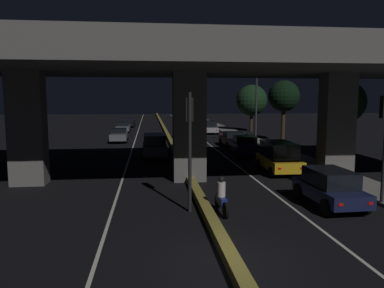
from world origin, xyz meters
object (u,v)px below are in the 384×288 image
object	(u,v)px
car_grey_second_oncoming	(119,135)
car_black_fourth_oncoming	(129,122)
car_dark_red_fourth	(233,139)
car_dark_blue_third	(245,145)
car_dark_blue_lead	(330,187)
car_taxi_yellow_second	(279,157)
car_grey_fifth	(184,131)
car_grey_lead_oncoming	(155,145)
motorcycle_blue_filtering_near	(222,198)
pedestrian_on_sidewalk	(322,151)
street_lamp	(254,101)
car_silver_sixth	(210,127)
car_grey_third_oncoming	(123,127)
traffic_light_left_of_median	(190,131)

from	to	relation	value
car_grey_second_oncoming	car_black_fourth_oncoming	world-z (taller)	car_black_fourth_oncoming
car_dark_red_fourth	car_dark_blue_third	bearing A→B (deg)	175.79
car_dark_blue_lead	car_taxi_yellow_second	bearing A→B (deg)	-3.94
car_dark_red_fourth	car_grey_second_oncoming	world-z (taller)	car_dark_red_fourth
car_grey_second_oncoming	car_taxi_yellow_second	bearing A→B (deg)	30.71
car_dark_blue_lead	car_grey_fifth	size ratio (longest dim) A/B	0.94
car_dark_blue_third	car_black_fourth_oncoming	size ratio (longest dim) A/B	0.92
car_black_fourth_oncoming	car_dark_blue_third	bearing A→B (deg)	21.13
car_dark_blue_lead	car_taxi_yellow_second	distance (m)	7.36
car_dark_blue_third	car_grey_lead_oncoming	distance (m)	7.27
motorcycle_blue_filtering_near	pedestrian_on_sidewalk	bearing A→B (deg)	-46.81
street_lamp	car_dark_blue_lead	bearing A→B (deg)	-96.81
street_lamp	car_dark_blue_third	xyz separation A→B (m)	(-2.43, -6.16, -3.57)
car_silver_sixth	car_grey_lead_oncoming	bearing A→B (deg)	158.17
car_grey_second_oncoming	car_grey_third_oncoming	distance (m)	11.37
traffic_light_left_of_median	motorcycle_blue_filtering_near	distance (m)	2.96
street_lamp	car_grey_third_oncoming	world-z (taller)	street_lamp
car_dark_blue_third	car_grey_second_oncoming	distance (m)	15.36
street_lamp	car_dark_blue_third	world-z (taller)	street_lamp
car_grey_fifth	car_silver_sixth	world-z (taller)	car_grey_fifth
car_grey_lead_oncoming	pedestrian_on_sidewalk	distance (m)	12.28
traffic_light_left_of_median	car_black_fourth_oncoming	world-z (taller)	traffic_light_left_of_median
car_grey_third_oncoming	car_silver_sixth	bearing A→B (deg)	71.67
car_grey_lead_oncoming	car_black_fourth_oncoming	size ratio (longest dim) A/B	0.86
car_dark_red_fourth	car_grey_third_oncoming	size ratio (longest dim) A/B	1.02
car_dark_red_fourth	car_grey_third_oncoming	bearing A→B (deg)	33.62
car_taxi_yellow_second	car_grey_lead_oncoming	distance (m)	10.15
car_grey_fifth	car_black_fourth_oncoming	world-z (taller)	car_grey_fifth
car_grey_second_oncoming	pedestrian_on_sidewalk	distance (m)	22.18
car_dark_blue_lead	car_dark_blue_third	xyz separation A→B (m)	(0.03, 14.48, -0.04)
street_lamp	motorcycle_blue_filtering_near	xyz separation A→B (m)	(-7.26, -21.16, -3.72)
street_lamp	car_dark_red_fourth	distance (m)	4.25
car_grey_lead_oncoming	pedestrian_on_sidewalk	size ratio (longest dim) A/B	2.28
car_silver_sixth	motorcycle_blue_filtering_near	distance (m)	33.91
car_dark_red_fourth	pedestrian_on_sidewalk	bearing A→B (deg)	-164.03
traffic_light_left_of_median	car_black_fourth_oncoming	size ratio (longest dim) A/B	1.00
car_grey_lead_oncoming	pedestrian_on_sidewalk	world-z (taller)	pedestrian_on_sidewalk
car_grey_fifth	motorcycle_blue_filtering_near	xyz separation A→B (m)	(-1.13, -27.57, -0.23)
car_dark_red_fourth	car_black_fourth_oncoming	distance (m)	27.96
traffic_light_left_of_median	street_lamp	distance (m)	22.40
car_dark_blue_lead	car_silver_sixth	xyz separation A→B (m)	(0.18, 33.02, 0.02)
car_silver_sixth	car_grey_fifth	bearing A→B (deg)	146.79
car_grey_fifth	car_grey_third_oncoming	distance (m)	12.22
car_dark_blue_third	car_grey_lead_oncoming	bearing A→B (deg)	95.87
car_grey_third_oncoming	pedestrian_on_sidewalk	bearing A→B (deg)	27.83
car_dark_blue_lead	car_grey_fifth	distance (m)	27.29
car_grey_fifth	pedestrian_on_sidewalk	bearing A→B (deg)	-159.50
car_taxi_yellow_second	car_silver_sixth	xyz separation A→B (m)	(-0.18, 25.67, -0.13)
motorcycle_blue_filtering_near	car_silver_sixth	bearing A→B (deg)	-12.21
pedestrian_on_sidewalk	car_taxi_yellow_second	bearing A→B (deg)	-158.88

